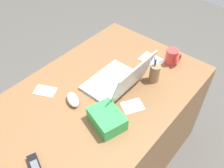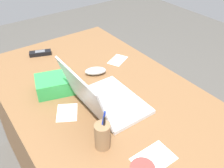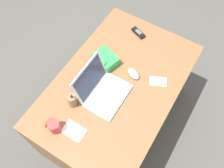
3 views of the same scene
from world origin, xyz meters
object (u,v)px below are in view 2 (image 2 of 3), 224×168
laptop (104,99)px  pen_holder (102,136)px  computer_mouse (95,71)px  cordless_phone (40,53)px  snack_bag (55,84)px

laptop → pen_holder: size_ratio=1.92×
laptop → pen_holder: laptop is taller
computer_mouse → cordless_phone: size_ratio=0.84×
cordless_phone → pen_holder: pen_holder is taller
laptop → snack_bag: bearing=27.2°
pen_holder → snack_bag: pen_holder is taller
laptop → computer_mouse: bearing=-24.3°
computer_mouse → snack_bag: size_ratio=0.64×
laptop → snack_bag: laptop is taller
cordless_phone → snack_bag: size_ratio=0.76×
laptop → cordless_phone: size_ratio=2.41×
laptop → cordless_phone: bearing=4.3°
laptop → computer_mouse: laptop is taller
computer_mouse → pen_holder: 0.50m
laptop → snack_bag: 0.27m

